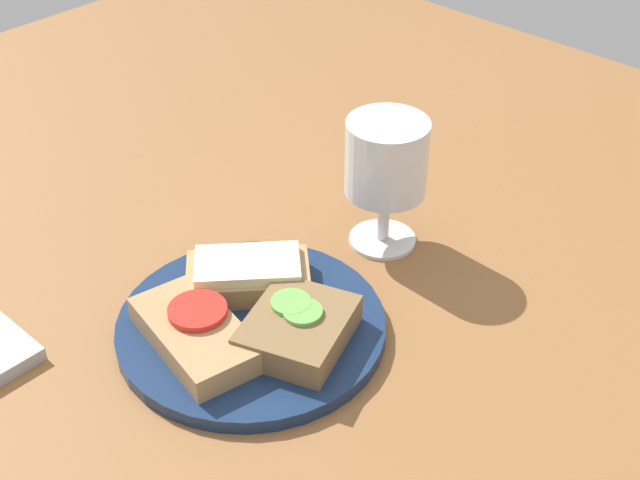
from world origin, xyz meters
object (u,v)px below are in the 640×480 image
Objects in this scene: plate at (248,329)px; sandwich_with_tomato at (196,332)px; wine_glass at (386,164)px; sandwich_with_cucumber at (298,328)px; sandwich_with_cheese at (248,275)px.

sandwich_with_tomato is (-4.55, 1.20, 1.85)cm from plate.
sandwich_with_cucumber is at bearing -163.83° from wine_glass.
sandwich_with_cheese is 0.93× the size of wine_glass.
sandwich_with_tomato is at bearing 177.66° from wine_glass.
sandwich_with_cucumber is at bearing -44.29° from sandwich_with_tomato.
plate is at bearing -134.03° from sandwich_with_cheese.
plate is at bearing -14.74° from sandwich_with_tomato.
wine_glass is at bearing 16.17° from sandwich_with_cucumber.
plate is 2.01× the size of sandwich_with_cucumber.
plate is 5.13cm from sandwich_with_cucumber.
sandwich_with_cheese is 0.93× the size of sandwich_with_tomato.
sandwich_with_tomato is at bearing -164.17° from sandwich_with_cheese.
plate is 1.75× the size of wine_glass.
sandwich_with_cucumber is (-1.97, -7.97, -0.05)cm from sandwich_with_cheese.
plate is 5.05cm from sandwich_with_tomato.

